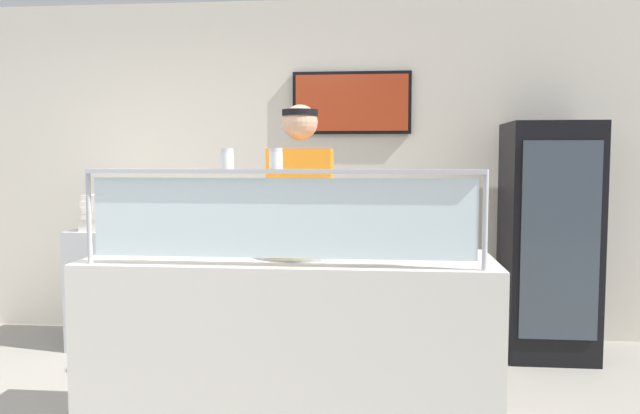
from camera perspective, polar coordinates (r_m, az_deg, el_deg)
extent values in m
plane|color=gray|center=(4.09, -1.23, -16.31)|extent=(12.00, 12.00, 0.00)
cube|color=silver|center=(5.20, 0.60, 3.38)|extent=(6.42, 0.08, 2.70)
cube|color=black|center=(5.14, 2.85, 9.28)|extent=(0.94, 0.04, 0.49)
cube|color=#B23819|center=(5.12, 2.84, 9.30)|extent=(0.89, 0.01, 0.44)
cube|color=silver|center=(3.33, -2.61, -12.58)|extent=(2.02, 0.71, 0.95)
cylinder|color=#B2B5BC|center=(3.18, -19.93, -0.80)|extent=(0.02, 0.02, 0.45)
cylinder|color=#B2B5BC|center=(2.90, 14.55, -1.15)|extent=(0.02, 0.02, 0.45)
cube|color=silver|center=(2.90, -3.50, -1.01)|extent=(1.76, 0.01, 0.37)
cube|color=#B2B5BC|center=(2.89, -3.52, 3.20)|extent=(1.82, 0.06, 0.02)
cylinder|color=#9EA0A8|center=(3.27, -1.94, -4.22)|extent=(0.48, 0.48, 0.01)
cylinder|color=tan|center=(3.27, -1.94, -3.96)|extent=(0.46, 0.46, 0.02)
cylinder|color=gold|center=(3.27, -1.94, -3.75)|extent=(0.40, 0.40, 0.01)
cube|color=#ADAFB7|center=(3.25, -2.71, -3.68)|extent=(0.12, 0.29, 0.01)
cylinder|color=white|center=(2.94, -8.31, 4.11)|extent=(0.06, 0.06, 0.08)
cylinder|color=white|center=(2.94, -8.30, 3.89)|extent=(0.05, 0.05, 0.05)
cylinder|color=silver|center=(2.94, -8.32, 5.02)|extent=(0.06, 0.06, 0.02)
cylinder|color=white|center=(2.89, -3.96, 4.16)|extent=(0.06, 0.06, 0.08)
cylinder|color=red|center=(2.89, -3.96, 3.93)|extent=(0.05, 0.05, 0.05)
cylinder|color=silver|center=(2.89, -3.97, 5.11)|extent=(0.06, 0.06, 0.02)
cylinder|color=#23232D|center=(3.94, -3.36, -9.86)|extent=(0.13, 0.13, 0.95)
cylinder|color=#23232D|center=(3.91, -0.12, -9.96)|extent=(0.13, 0.13, 0.95)
cube|color=orange|center=(3.81, -1.77, 1.09)|extent=(0.38, 0.21, 0.55)
sphere|color=tan|center=(3.81, -1.79, 7.57)|extent=(0.21, 0.21, 0.21)
cylinder|color=black|center=(3.81, -1.79, 8.43)|extent=(0.21, 0.21, 0.04)
cylinder|color=tan|center=(3.58, 0.63, -0.66)|extent=(0.08, 0.34, 0.08)
cube|color=black|center=(4.93, 19.71, -2.79)|extent=(0.62, 0.62, 1.70)
cube|color=#38424C|center=(4.62, 20.67, -2.86)|extent=(0.52, 0.02, 1.36)
cylinder|color=green|center=(4.68, 18.25, -2.08)|extent=(0.06, 0.06, 0.20)
cylinder|color=blue|center=(4.70, 19.30, -2.08)|extent=(0.06, 0.06, 0.20)
cylinder|color=blue|center=(4.72, 20.35, -2.08)|extent=(0.06, 0.06, 0.20)
cylinder|color=red|center=(4.74, 21.38, -2.08)|extent=(0.06, 0.06, 0.20)
cylinder|color=green|center=(4.76, 22.40, -2.07)|extent=(0.06, 0.06, 0.20)
cube|color=#B7BABF|center=(5.20, -17.18, -6.81)|extent=(0.70, 0.55, 0.90)
cube|color=silver|center=(5.13, -17.42, -1.63)|extent=(0.46, 0.46, 0.04)
cube|color=silver|center=(5.12, -17.32, -1.13)|extent=(0.46, 0.46, 0.04)
cube|color=silver|center=(5.12, -17.27, -0.63)|extent=(0.46, 0.46, 0.04)
cube|color=silver|center=(5.11, -17.23, -0.13)|extent=(0.47, 0.47, 0.04)
cube|color=silver|center=(5.11, -17.35, 0.38)|extent=(0.46, 0.46, 0.04)
cube|color=silver|center=(5.10, -17.23, 0.88)|extent=(0.45, 0.45, 0.04)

